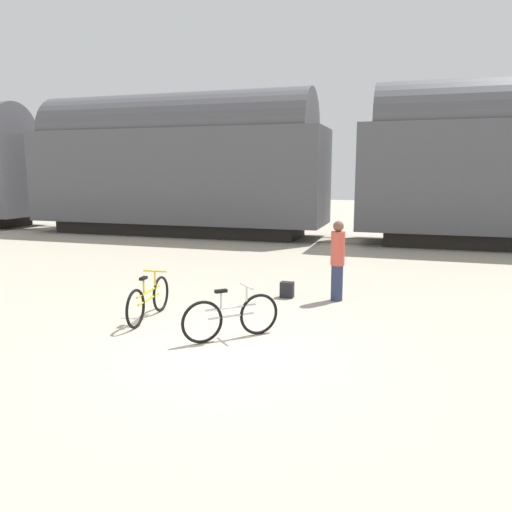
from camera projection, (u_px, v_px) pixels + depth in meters
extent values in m
plane|color=#B2A893|center=(227.00, 350.00, 7.60)|extent=(80.00, 80.00, 0.00)
cube|color=black|center=(178.00, 228.00, 21.45)|extent=(10.62, 2.38, 0.55)
cube|color=#4C4C51|center=(176.00, 177.00, 21.09)|extent=(12.64, 3.17, 3.80)
cylinder|color=#4C4C51|center=(175.00, 130.00, 20.76)|extent=(11.63, 3.01, 3.01)
cube|color=#4C4238|center=(338.00, 243.00, 18.78)|extent=(66.52, 0.07, 0.01)
cube|color=#4C4238|center=(343.00, 238.00, 20.13)|extent=(66.52, 0.07, 0.01)
torus|color=black|center=(161.00, 294.00, 9.65)|extent=(0.10, 0.69, 0.69)
torus|color=black|center=(135.00, 309.00, 8.61)|extent=(0.10, 0.69, 0.69)
cylinder|color=gold|center=(149.00, 291.00, 9.10)|extent=(0.11, 0.95, 0.04)
cylinder|color=gold|center=(149.00, 299.00, 9.12)|extent=(0.10, 0.87, 0.04)
cylinder|color=gold|center=(144.00, 286.00, 8.89)|extent=(0.04, 0.04, 0.29)
cube|color=black|center=(143.00, 278.00, 8.87)|extent=(0.10, 0.21, 0.05)
cylinder|color=gold|center=(155.00, 279.00, 9.36)|extent=(0.04, 0.04, 0.32)
cylinder|color=gold|center=(155.00, 271.00, 9.33)|extent=(0.46, 0.07, 0.03)
torus|color=black|center=(259.00, 314.00, 8.27)|extent=(0.54, 0.51, 0.69)
torus|color=black|center=(202.00, 322.00, 7.84)|extent=(0.54, 0.51, 0.69)
cylinder|color=silver|center=(231.00, 307.00, 8.03)|extent=(0.66, 0.63, 0.04)
cylinder|color=silver|center=(231.00, 316.00, 8.05)|extent=(0.61, 0.57, 0.04)
cylinder|color=silver|center=(221.00, 300.00, 7.93)|extent=(0.04, 0.04, 0.29)
cube|color=black|center=(221.00, 291.00, 7.90)|extent=(0.20, 0.20, 0.05)
cylinder|color=silver|center=(247.00, 296.00, 8.12)|extent=(0.04, 0.04, 0.32)
cylinder|color=silver|center=(247.00, 286.00, 8.09)|extent=(0.34, 0.36, 0.03)
cylinder|color=#283351|center=(337.00, 283.00, 10.45)|extent=(0.25, 0.25, 0.75)
cylinder|color=#CC4C3D|center=(338.00, 248.00, 10.32)|extent=(0.29, 0.29, 0.71)
sphere|color=brown|center=(338.00, 226.00, 10.24)|extent=(0.22, 0.22, 0.22)
cube|color=black|center=(287.00, 290.00, 10.72)|extent=(0.28, 0.20, 0.34)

